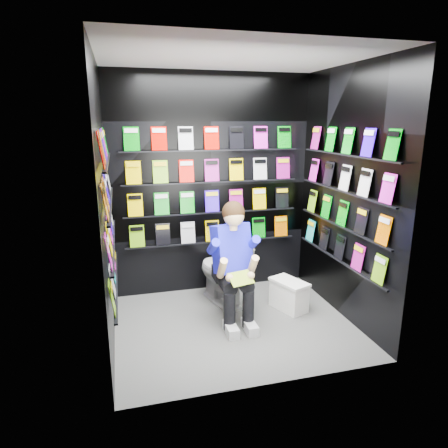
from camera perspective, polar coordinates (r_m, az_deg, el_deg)
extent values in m
plane|color=#595956|center=(4.28, 1.45, -14.16)|extent=(2.40, 2.40, 0.00)
plane|color=white|center=(3.79, 1.72, 22.83)|extent=(2.40, 2.40, 0.00)
cube|color=black|center=(4.78, -1.82, 5.47)|extent=(2.40, 0.04, 2.60)
cube|color=black|center=(2.90, 7.13, -0.64)|extent=(2.40, 0.04, 2.60)
cube|color=black|center=(3.68, -16.69, 2.09)|extent=(0.04, 2.00, 2.60)
cube|color=black|center=(4.31, 17.09, 3.84)|extent=(0.04, 2.00, 2.60)
imported|color=white|center=(4.62, -0.29, -6.87)|extent=(0.58, 0.83, 0.73)
cube|color=white|center=(4.59, 9.24, -10.14)|extent=(0.36, 0.46, 0.31)
cube|color=white|center=(4.52, 9.32, -8.19)|extent=(0.38, 0.49, 0.03)
cube|color=green|center=(3.89, 2.43, -7.75)|extent=(0.26, 0.19, 0.10)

